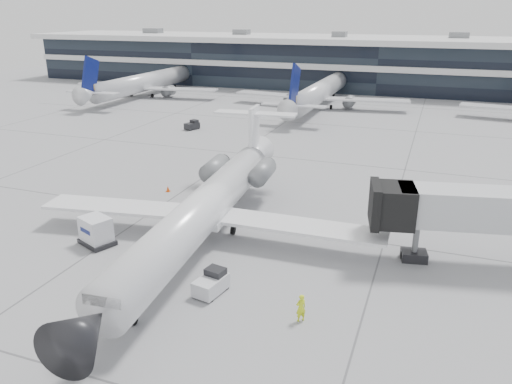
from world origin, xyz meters
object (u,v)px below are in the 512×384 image
at_px(regional_jet, 206,206).
at_px(baggage_tug, 212,283).
at_px(ramp_worker, 301,308).
at_px(cargo_uld, 96,231).

distance_m(regional_jet, baggage_tug, 8.26).
distance_m(ramp_worker, cargo_uld, 17.72).
distance_m(regional_jet, ramp_worker, 12.84).
relative_size(baggage_tug, cargo_uld, 0.81).
relative_size(regional_jet, cargo_uld, 10.80).
bearing_deg(regional_jet, cargo_uld, -157.76).
height_order(ramp_worker, cargo_uld, cargo_uld).
height_order(ramp_worker, baggage_tug, ramp_worker).
bearing_deg(ramp_worker, cargo_uld, -58.43).
bearing_deg(ramp_worker, baggage_tug, -53.94).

